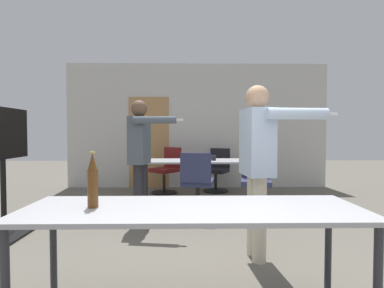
{
  "coord_description": "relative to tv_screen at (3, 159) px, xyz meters",
  "views": [
    {
      "loc": [
        -0.23,
        -1.5,
        1.23
      ],
      "look_at": [
        -0.18,
        2.16,
        1.1
      ],
      "focal_mm": 28.0,
      "sensor_mm": 36.0,
      "label": 1
    }
  ],
  "objects": [
    {
      "name": "back_wall",
      "position": [
        2.36,
        3.31,
        0.46
      ],
      "size": [
        5.88,
        0.12,
        2.8
      ],
      "color": "beige",
      "rests_on": "ground_plane"
    },
    {
      "name": "conference_table_near",
      "position": [
        2.19,
        -1.56,
        -0.26
      ],
      "size": [
        2.22,
        0.72,
        0.74
      ],
      "color": "#A8A8AD",
      "rests_on": "ground_plane"
    },
    {
      "name": "conference_table_far",
      "position": [
        2.38,
        1.89,
        -0.25
      ],
      "size": [
        2.13,
        0.81,
        0.74
      ],
      "color": "#A8A8AD",
      "rests_on": "ground_plane"
    },
    {
      "name": "tv_screen",
      "position": [
        0.0,
        0.0,
        0.0
      ],
      "size": [
        0.44,
        1.02,
        1.54
      ],
      "rotation": [
        0.0,
        0.0,
        1.57
      ],
      "color": "black",
      "rests_on": "ground_plane"
    },
    {
      "name": "person_left_plaid",
      "position": [
        1.52,
        0.58,
        0.09
      ],
      "size": [
        0.74,
        0.65,
        1.68
      ],
      "rotation": [
        0.0,
        0.0,
        -1.71
      ],
      "color": "#28282D",
      "rests_on": "ground_plane"
    },
    {
      "name": "person_far_watching",
      "position": [
        2.85,
        -0.62,
        0.09
      ],
      "size": [
        0.81,
        0.64,
        1.7
      ],
      "rotation": [
        0.0,
        0.0,
        -1.48
      ],
      "color": "beige",
      "rests_on": "ground_plane"
    },
    {
      "name": "office_chair_far_left",
      "position": [
        3.25,
        1.21,
        -0.51
      ],
      "size": [
        0.54,
        0.6,
        0.92
      ],
      "rotation": [
        0.0,
        0.0,
        2.95
      ],
      "color": "black",
      "rests_on": "ground_plane"
    },
    {
      "name": "office_chair_mid_tucked",
      "position": [
        2.3,
        0.89,
        -0.48
      ],
      "size": [
        0.53,
        0.58,
        0.95
      ],
      "rotation": [
        0.0,
        0.0,
        6.13
      ],
      "color": "black",
      "rests_on": "ground_plane"
    },
    {
      "name": "office_chair_far_right",
      "position": [
        2.79,
        2.82,
        -0.52
      ],
      "size": [
        0.64,
        0.67,
        0.91
      ],
      "rotation": [
        0.0,
        0.0,
        2.67
      ],
      "color": "black",
      "rests_on": "ground_plane"
    },
    {
      "name": "office_chair_side_rolled",
      "position": [
        1.73,
        2.66,
        -0.5
      ],
      "size": [
        0.68,
        0.69,
        0.94
      ],
      "rotation": [
        0.0,
        0.0,
        2.45
      ],
      "color": "black",
      "rests_on": "ground_plane"
    },
    {
      "name": "beer_bottle",
      "position": [
        1.54,
        -1.56,
        -0.02
      ],
      "size": [
        0.07,
        0.07,
        0.37
      ],
      "color": "#563314",
      "rests_on": "conference_table_near"
    },
    {
      "name": "drink_cup",
      "position": [
        2.63,
        1.83,
        -0.15
      ],
      "size": [
        0.08,
        0.08,
        0.09
      ],
      "color": "#232328",
      "rests_on": "conference_table_far"
    }
  ]
}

